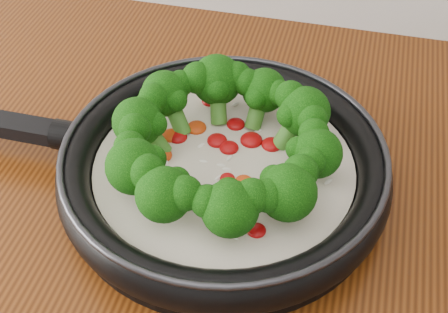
# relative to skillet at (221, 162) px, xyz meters

# --- Properties ---
(skillet) EXTENTS (0.57, 0.37, 0.11)m
(skillet) POSITION_rel_skillet_xyz_m (0.00, 0.00, 0.00)
(skillet) COLOR black
(skillet) RESTS_ON counter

